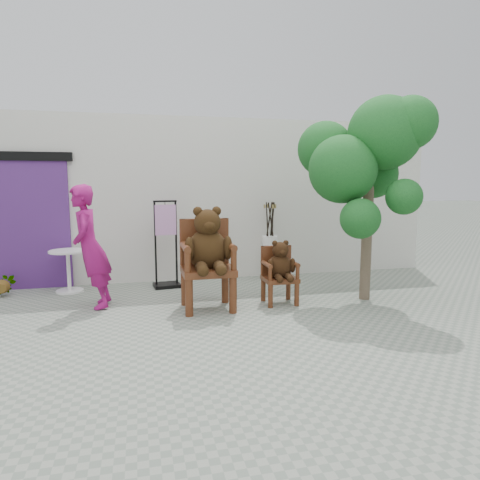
{
  "coord_description": "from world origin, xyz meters",
  "views": [
    {
      "loc": [
        -1.24,
        -5.28,
        1.84
      ],
      "look_at": [
        0.25,
        0.99,
        0.95
      ],
      "focal_mm": 32.0,
      "sensor_mm": 36.0,
      "label": 1
    }
  ],
  "objects_px": {
    "stool_bucket": "(270,245)",
    "display_stand": "(166,254)",
    "chair_small": "(280,267)",
    "cafe_table": "(68,266)",
    "chair_big": "(207,251)",
    "tree": "(365,156)",
    "person": "(90,247)"
  },
  "relations": [
    {
      "from": "stool_bucket",
      "to": "display_stand",
      "type": "bearing_deg",
      "value": -173.43
    },
    {
      "from": "chair_small",
      "to": "cafe_table",
      "type": "relative_size",
      "value": 1.37
    },
    {
      "from": "display_stand",
      "to": "stool_bucket",
      "type": "xyz_separation_m",
      "value": [
        1.95,
        0.22,
        0.06
      ]
    },
    {
      "from": "stool_bucket",
      "to": "chair_big",
      "type": "bearing_deg",
      "value": -131.37
    },
    {
      "from": "cafe_table",
      "to": "tree",
      "type": "distance_m",
      "value": 5.09
    },
    {
      "from": "chair_big",
      "to": "stool_bucket",
      "type": "height_order",
      "value": "chair_big"
    },
    {
      "from": "chair_small",
      "to": "person",
      "type": "xyz_separation_m",
      "value": [
        -2.74,
        0.42,
        0.33
      ]
    },
    {
      "from": "chair_big",
      "to": "display_stand",
      "type": "height_order",
      "value": "display_stand"
    },
    {
      "from": "chair_small",
      "to": "stool_bucket",
      "type": "xyz_separation_m",
      "value": [
        0.35,
        1.63,
        0.08
      ]
    },
    {
      "from": "person",
      "to": "tree",
      "type": "bearing_deg",
      "value": 83.29
    },
    {
      "from": "chair_small",
      "to": "stool_bucket",
      "type": "distance_m",
      "value": 1.67
    },
    {
      "from": "display_stand",
      "to": "stool_bucket",
      "type": "height_order",
      "value": "display_stand"
    },
    {
      "from": "tree",
      "to": "display_stand",
      "type": "bearing_deg",
      "value": 153.22
    },
    {
      "from": "cafe_table",
      "to": "display_stand",
      "type": "height_order",
      "value": "display_stand"
    },
    {
      "from": "chair_small",
      "to": "person",
      "type": "height_order",
      "value": "person"
    },
    {
      "from": "chair_small",
      "to": "tree",
      "type": "height_order",
      "value": "tree"
    },
    {
      "from": "chair_small",
      "to": "person",
      "type": "relative_size",
      "value": 0.54
    },
    {
      "from": "tree",
      "to": "chair_small",
      "type": "bearing_deg",
      "value": 177.23
    },
    {
      "from": "cafe_table",
      "to": "tree",
      "type": "xyz_separation_m",
      "value": [
        4.52,
        -1.52,
        1.78
      ]
    },
    {
      "from": "chair_big",
      "to": "chair_small",
      "type": "relative_size",
      "value": 1.54
    },
    {
      "from": "person",
      "to": "display_stand",
      "type": "height_order",
      "value": "person"
    },
    {
      "from": "cafe_table",
      "to": "chair_small",
      "type": "bearing_deg",
      "value": -24.36
    },
    {
      "from": "chair_big",
      "to": "cafe_table",
      "type": "relative_size",
      "value": 2.11
    },
    {
      "from": "chair_small",
      "to": "cafe_table",
      "type": "distance_m",
      "value": 3.52
    },
    {
      "from": "person",
      "to": "cafe_table",
      "type": "distance_m",
      "value": 1.22
    },
    {
      "from": "chair_big",
      "to": "chair_small",
      "type": "bearing_deg",
      "value": 0.95
    },
    {
      "from": "cafe_table",
      "to": "chair_big",
      "type": "bearing_deg",
      "value": -34.92
    },
    {
      "from": "chair_big",
      "to": "chair_small",
      "type": "xyz_separation_m",
      "value": [
        1.1,
        0.02,
        -0.3
      ]
    },
    {
      "from": "person",
      "to": "cafe_table",
      "type": "height_order",
      "value": "person"
    },
    {
      "from": "chair_big",
      "to": "person",
      "type": "bearing_deg",
      "value": 164.97
    },
    {
      "from": "chair_big",
      "to": "stool_bucket",
      "type": "bearing_deg",
      "value": 48.63
    },
    {
      "from": "display_stand",
      "to": "tree",
      "type": "relative_size",
      "value": 0.49
    }
  ]
}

